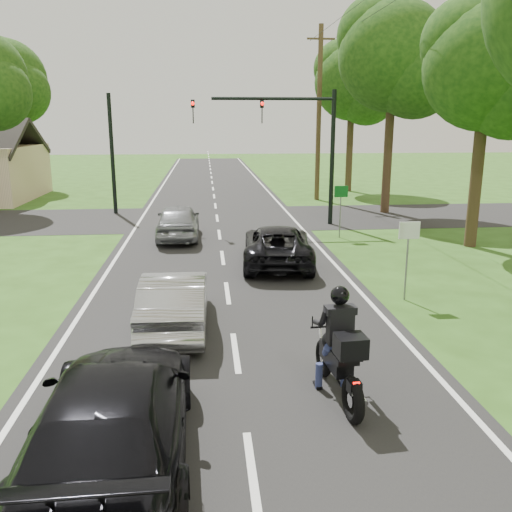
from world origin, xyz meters
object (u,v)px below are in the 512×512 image
Objects in this scene: silver_sedan at (175,300)px; silver_suv at (178,221)px; dark_suv at (277,245)px; utility_pole_far at (319,113)px; motorcycle_rider at (340,355)px; sign_green at (341,199)px; sign_white at (408,242)px; traffic_signal at (292,133)px; dark_car_behind at (114,416)px.

silver_sedan is 0.98× the size of silver_suv.
utility_pole_far is (4.41, 15.03, 4.42)m from dark_suv.
utility_pole_far is (4.54, 24.05, 4.29)m from motorcycle_rider.
sign_green is at bearing 176.62° from silver_suv.
traffic_signal is at bearing 97.05° from sign_white.
motorcycle_rider is at bearing 104.02° from silver_suv.
dark_suv is 6.29m from silver_sedan.
traffic_signal is 0.64× the size of utility_pole_far.
sign_white is at bearing -82.95° from traffic_signal.
motorcycle_rider is at bearing -121.19° from sign_white.
sign_white is (3.04, 5.03, 0.80)m from motorcycle_rider.
silver_suv is at bearing -126.54° from utility_pole_far.
sign_green reaches higher than motorcycle_rider.
sign_green is at bearing -96.73° from utility_pole_far.
silver_sedan is 0.41× the size of utility_pole_far.
dark_car_behind reaches higher than dark_suv.
dark_car_behind is 2.41× the size of sign_green.
utility_pole_far reaches higher than dark_car_behind.
dark_car_behind is 18.66m from traffic_signal.
sign_white is (6.37, -8.40, 0.88)m from silver_suv.
motorcycle_rider is 0.46× the size of dark_car_behind.
silver_suv is at bearing 176.52° from sign_green.
silver_suv is 1.95× the size of sign_white.
sign_green is (1.56, -3.02, -2.54)m from traffic_signal.
sign_green reaches higher than dark_suv.
silver_sedan is (-2.95, 3.54, -0.11)m from motorcycle_rider.
silver_suv is 0.81× the size of dark_car_behind.
utility_pole_far reaches higher than motorcycle_rider.
utility_pole_far is (2.86, 8.00, 0.95)m from traffic_signal.
utility_pole_far is 4.71× the size of sign_green.
traffic_signal is (1.68, 16.04, 3.34)m from motorcycle_rider.
motorcycle_rider is at bearing -100.70° from utility_pole_far.
dark_suv is at bearing 84.77° from motorcycle_rider.
silver_suv is (-3.33, 13.43, -0.08)m from motorcycle_rider.
silver_suv is (-0.38, 9.89, 0.04)m from silver_sedan.
traffic_signal is 4.24m from sign_green.
silver_sedan is 22.27m from utility_pole_far.
silver_suv is 13.92m from utility_pole_far.
sign_green is at bearing -116.07° from dark_car_behind.
sign_white is at bearing 127.28° from silver_suv.
utility_pole_far is (7.49, 20.51, 4.40)m from silver_sedan.
utility_pole_far is at bearing -126.44° from silver_suv.
utility_pole_far is (7.87, 10.62, 4.37)m from silver_suv.
traffic_signal is at bearing 117.38° from sign_green.
dark_car_behind reaches higher than silver_suv.
dark_suv is at bearing 128.27° from silver_suv.
dark_suv is at bearing -110.26° from dark_car_behind.
traffic_signal is 3.00× the size of sign_white.
silver_suv is 6.64m from sign_green.
dark_suv is at bearing -118.50° from silver_sedan.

